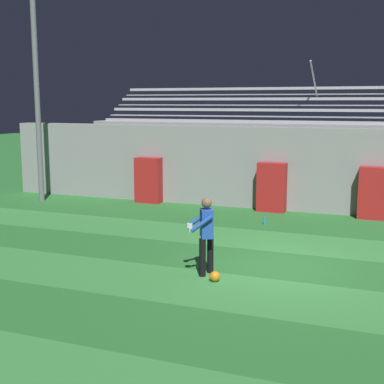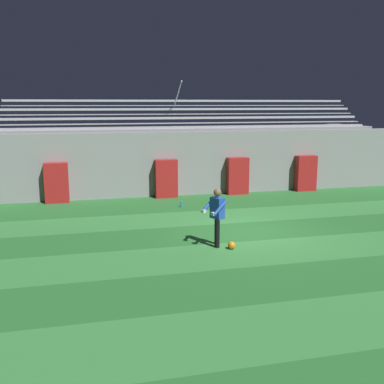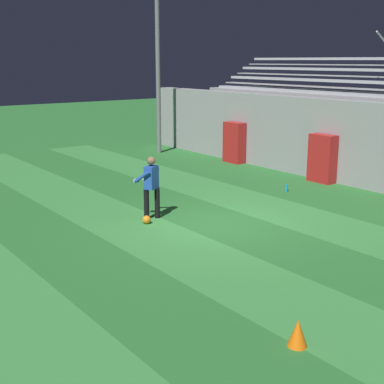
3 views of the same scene
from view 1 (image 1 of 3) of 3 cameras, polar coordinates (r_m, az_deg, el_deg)
ground_plane at (r=12.22m, az=9.74°, el=-7.90°), size 80.00×80.00×0.00m
turf_stripe_mid at (r=10.44m, az=7.61°, el=-10.90°), size 28.00×2.04×0.01m
turf_stripe_far at (r=14.27m, az=11.46°, el=-5.39°), size 28.00×2.04×0.01m
back_wall at (r=18.23m, az=13.92°, el=2.25°), size 24.00×0.60×2.80m
padding_pillar_gate_left at (r=18.04m, az=8.49°, el=0.50°), size 0.95×0.44×1.65m
padding_pillar_gate_right at (r=17.64m, az=18.86°, el=-0.12°), size 0.95×0.44×1.65m
padding_pillar_far_left at (r=19.53m, az=-4.67°, el=1.26°), size 0.95×0.44×1.65m
bleacher_stand at (r=20.18m, az=14.65°, el=3.19°), size 18.00×3.35×5.03m
floodlight_pole at (r=20.42m, az=-16.35°, el=13.06°), size 0.90×0.36×7.91m
goalkeeper at (r=11.30m, az=1.47°, el=-4.18°), size 0.69×0.73×1.67m
soccer_ball at (r=11.10m, az=2.46°, el=-8.98°), size 0.22×0.22×0.22m
water_bottle at (r=16.22m, az=7.74°, el=-3.04°), size 0.07×0.07×0.24m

